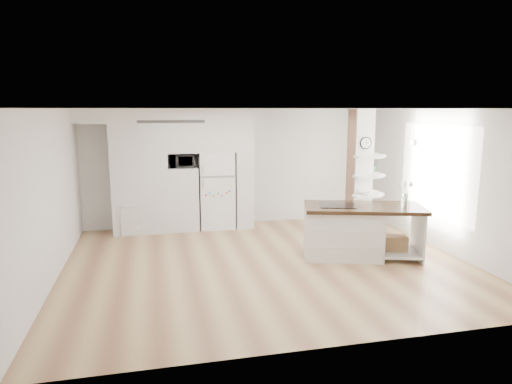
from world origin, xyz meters
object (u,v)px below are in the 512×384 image
at_px(kitchen_island, 349,230).
at_px(refrigerator, 216,190).
at_px(bookshelf, 136,221).
at_px(floor_plant_a, 357,226).

bearing_deg(kitchen_island, refrigerator, 145.08).
distance_m(refrigerator, bookshelf, 1.90).
bearing_deg(bookshelf, floor_plant_a, -20.44).
distance_m(kitchen_island, bookshelf, 4.62).
bearing_deg(floor_plant_a, kitchen_island, -120.99).
height_order(kitchen_island, floor_plant_a, kitchen_island).
xyz_separation_m(refrigerator, kitchen_island, (2.09, -2.65, -0.38)).
bearing_deg(refrigerator, floor_plant_a, -26.82).
xyz_separation_m(refrigerator, bookshelf, (-1.81, -0.18, -0.58)).
relative_size(refrigerator, bookshelf, 2.58).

